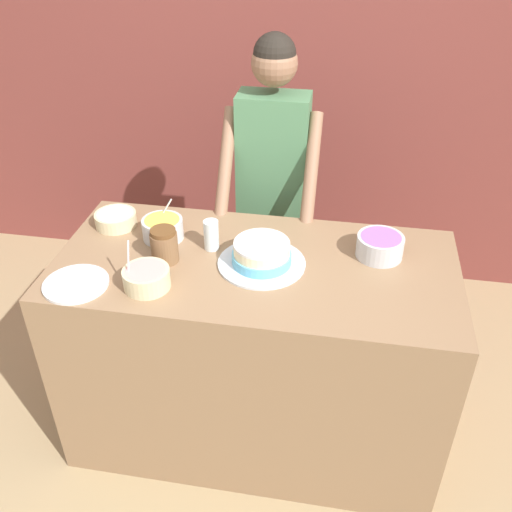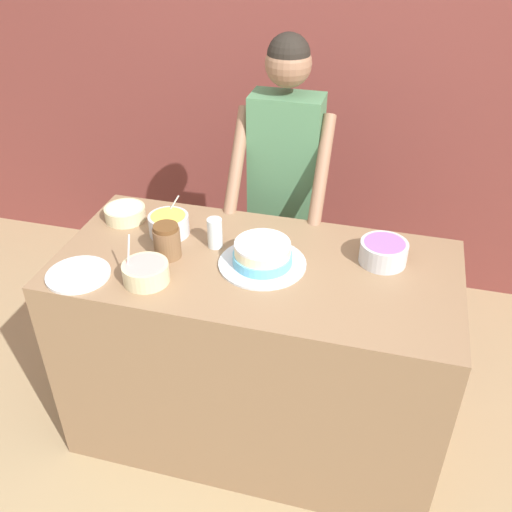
% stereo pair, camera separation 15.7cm
% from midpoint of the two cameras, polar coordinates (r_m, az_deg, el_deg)
% --- Properties ---
extents(ground_plane, '(14.00, 14.00, 0.00)m').
position_cam_midpoint_polar(ground_plane, '(2.68, -0.46, -22.56)').
color(ground_plane, tan).
extents(wall_back, '(10.00, 0.05, 2.60)m').
position_cam_midpoint_polar(wall_back, '(3.39, 7.97, 17.77)').
color(wall_back, brown).
rests_on(wall_back, ground_plane).
extents(counter, '(1.59, 0.76, 0.96)m').
position_cam_midpoint_polar(counter, '(2.54, 1.78, -9.63)').
color(counter, '#8C6B4C').
rests_on(counter, ground_plane).
extents(person_baker, '(0.45, 0.46, 1.68)m').
position_cam_midpoint_polar(person_baker, '(2.74, 4.54, 8.36)').
color(person_baker, '#2D2D38').
rests_on(person_baker, ground_plane).
extents(cake, '(0.35, 0.35, 0.10)m').
position_cam_midpoint_polar(cake, '(2.21, 2.69, 0.02)').
color(cake, silver).
rests_on(cake, counter).
extents(frosting_bowl_purple, '(0.19, 0.19, 0.09)m').
position_cam_midpoint_polar(frosting_bowl_purple, '(2.29, 14.57, 0.39)').
color(frosting_bowl_purple, silver).
rests_on(frosting_bowl_purple, counter).
extents(frosting_bowl_white, '(0.18, 0.18, 0.06)m').
position_cam_midpoint_polar(frosting_bowl_white, '(2.56, -11.25, 4.23)').
color(frosting_bowl_white, beige).
rests_on(frosting_bowl_white, counter).
extents(frosting_bowl_pink, '(0.17, 0.17, 0.18)m').
position_cam_midpoint_polar(frosting_bowl_pink, '(2.14, -8.92, -1.62)').
color(frosting_bowl_pink, beige).
rests_on(frosting_bowl_pink, counter).
extents(frosting_bowl_yellow, '(0.17, 0.17, 0.15)m').
position_cam_midpoint_polar(frosting_bowl_yellow, '(2.41, -6.88, 3.16)').
color(frosting_bowl_yellow, silver).
rests_on(frosting_bowl_yellow, counter).
extents(drinking_glass, '(0.06, 0.06, 0.13)m').
position_cam_midpoint_polar(drinking_glass, '(2.31, -2.19, 2.27)').
color(drinking_glass, silver).
rests_on(drinking_glass, counter).
extents(ceramic_plate, '(0.24, 0.24, 0.01)m').
position_cam_midpoint_polar(ceramic_plate, '(2.25, -15.46, -1.86)').
color(ceramic_plate, silver).
rests_on(ceramic_plate, counter).
extents(stoneware_jar, '(0.11, 0.11, 0.14)m').
position_cam_midpoint_polar(stoneware_jar, '(2.26, -6.93, 1.44)').
color(stoneware_jar, brown).
rests_on(stoneware_jar, counter).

